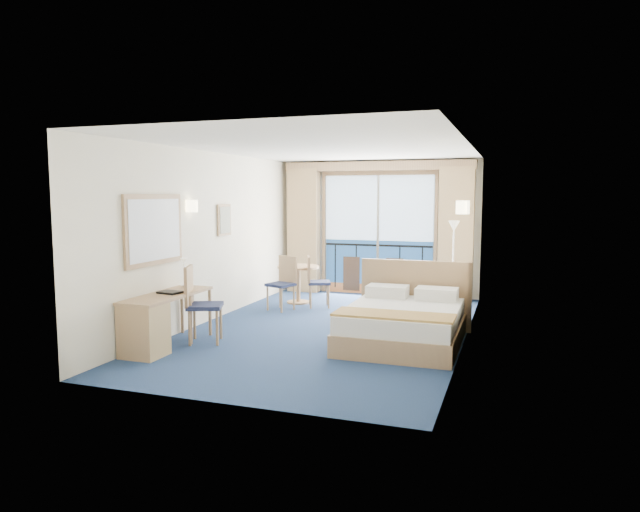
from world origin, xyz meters
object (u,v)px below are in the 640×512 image
Objects in this scene: table_chair_a at (315,278)px; table_chair_b at (284,280)px; floor_lamp at (454,242)px; round_table at (298,275)px; desk at (149,324)px; bed at (404,322)px; armchair at (435,296)px; nightstand at (455,309)px; desk_chair at (198,300)px.

table_chair_a is 0.97× the size of table_chair_b.
round_table is (-2.79, -0.37, -0.66)m from floor_lamp.
desk is at bearing -80.27° from table_chair_b.
armchair is (0.17, 1.92, 0.05)m from bed.
round_table is (-2.97, 0.99, 0.26)m from nightstand.
armchair is at bearing 48.13° from desk.
floor_lamp is at bearing -152.09° from armchair.
bed is at bearing -113.35° from nightstand.
desk is at bearing 136.80° from desk_chair.
floor_lamp is 1.66× the size of table_chair_b.
desk_chair is 2.95m from table_chair_a.
bed is at bearing -93.43° from desk_chair.
nightstand is 2.66m from table_chair_a.
round_table is 0.84× the size of table_chair_a.
table_chair_b is (0.23, 2.47, -0.06)m from desk_chair.
bed is at bearing 38.33° from armchair.
table_chair_a is at bearing -165.11° from floor_lamp.
nightstand is 3.14m from round_table.
floor_lamp is at bearing 81.97° from bed.
armchair is 0.96× the size of round_table.
round_table is at bearing 107.42° from table_chair_b.
floor_lamp is (-0.18, 1.37, 0.92)m from nightstand.
nightstand is 0.73× the size of armchair.
round_table is (0.25, 3.13, -0.07)m from desk_chair.
table_chair_a is (-2.00, 2.01, 0.23)m from bed.
table_chair_b is (-0.02, -0.66, 0.00)m from round_table.
floor_lamp is at bearing -62.25° from desk_chair.
desk is (-2.95, -1.57, 0.10)m from bed.
desk is (-3.33, -4.21, -0.79)m from floor_lamp.
floor_lamp is 2.54m from table_chair_a.
bed is 2.93m from table_chair_b.
bed is 2.14× the size of table_chair_a.
armchair is at bearing -114.96° from table_chair_a.
table_chair_a is (-2.37, -0.63, -0.67)m from floor_lamp.
table_chair_b is (-2.81, -1.03, -0.65)m from floor_lamp.
armchair is 0.49× the size of desk.
bed is at bearing -98.03° from floor_lamp.
bed is 3.32m from round_table.
armchair is 2.63m from table_chair_b.
bed is at bearing -14.49° from table_chair_b.
nightstand is at bearing 39.07° from desk.
round_table reaches higher than armchair.
bed reaches higher than table_chair_b.
desk is at bearing 142.54° from table_chair_a.
bed is at bearing -157.70° from table_chair_a.
bed is 2.82m from desk_chair.
floor_lamp reaches higher than desk.
round_table is at bearing 82.00° from desk.
armchair is 2.18m from table_chair_a.
round_table is at bearing -25.89° from desk_chair.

